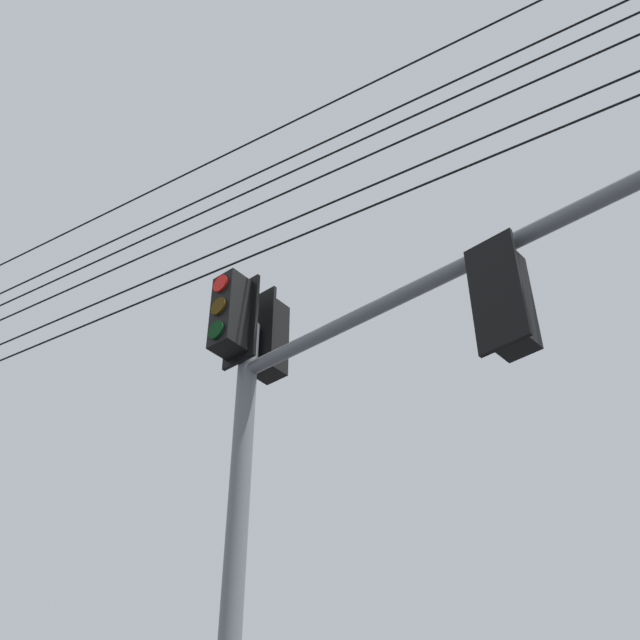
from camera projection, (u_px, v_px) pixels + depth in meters
signal_mast_assembly at (309, 440)px, 6.96m from camera, size 5.60×0.96×7.42m
overhead_wire_span at (344, 158)px, 9.03m from camera, size 25.80×4.07×2.28m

